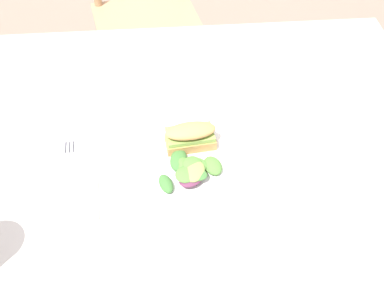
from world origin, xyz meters
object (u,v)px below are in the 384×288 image
(chair_wooden_far, at_px, (146,17))
(fork_on_napkin, at_px, (69,170))
(dining_table, at_px, (155,208))
(sandwich_half_front, at_px, (190,136))
(plate_lunch, at_px, (194,164))

(chair_wooden_far, distance_m, fork_on_napkin, 1.06)
(dining_table, bearing_deg, sandwich_half_front, 39.17)
(chair_wooden_far, distance_m, sandwich_half_front, 1.03)
(plate_lunch, height_order, fork_on_napkin, plate_lunch)
(plate_lunch, bearing_deg, chair_wooden_far, 95.77)
(plate_lunch, xyz_separation_m, sandwich_half_front, (-0.00, 0.05, 0.03))
(dining_table, distance_m, fork_on_napkin, 0.20)
(chair_wooden_far, height_order, sandwich_half_front, chair_wooden_far)
(sandwich_half_front, bearing_deg, dining_table, -140.83)
(plate_lunch, bearing_deg, dining_table, -165.89)
(chair_wooden_far, height_order, fork_on_napkin, chair_wooden_far)
(dining_table, distance_m, plate_lunch, 0.15)
(dining_table, height_order, fork_on_napkin, fork_on_napkin)
(chair_wooden_far, height_order, plate_lunch, chair_wooden_far)
(dining_table, bearing_deg, fork_on_napkin, 171.05)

